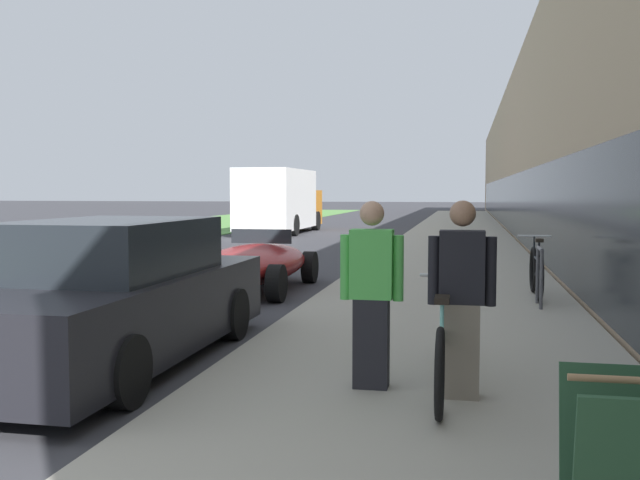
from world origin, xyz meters
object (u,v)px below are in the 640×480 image
Objects in this scene: bike_rack_hoop at (540,270)px; person_rider at (462,299)px; person_bystander at (372,294)px; moving_truck at (280,201)px; cruiser_bike_nearest at (536,272)px; parked_sedan_curbside at (112,298)px; vintage_roadster_curbside at (253,264)px; tandem_bicycle at (444,342)px.

person_rider is at bearing -102.46° from bike_rack_hoop.
person_bystander is at bearing 169.15° from person_rider.
moving_truck is (-7.49, 22.72, 0.44)m from person_rider.
cruiser_bike_nearest is 0.40× the size of parked_sedan_curbside.
moving_truck reaches higher than parked_sedan_curbside.
tandem_bicycle is at bearing -59.42° from vintage_roadster_curbside.
vintage_roadster_curbside is at bearing -76.82° from moving_truck.
moving_truck is (-8.59, 17.03, 0.83)m from cruiser_bike_nearest.
cruiser_bike_nearest is 4.75m from vintage_roadster_curbside.
person_rider is 7.22m from vintage_roadster_curbside.
cruiser_bike_nearest is at bearing 79.07° from person_rider.
person_rider is (0.14, -0.34, 0.42)m from tandem_bicycle.
tandem_bicycle is 5.50m from cruiser_bike_nearest.
person_rider is 4.92m from bike_rack_hoop.
moving_truck reaches higher than tandem_bicycle.
cruiser_bike_nearest is 0.26× the size of moving_truck.
bike_rack_hoop is 5.99m from parked_sedan_curbside.
bike_rack_hoop is 0.47× the size of cruiser_bike_nearest.
person_bystander is at bearing -73.35° from moving_truck.
tandem_bicycle is 0.75m from person_bystander.
moving_truck is (-3.86, 16.50, 0.87)m from vintage_roadster_curbside.
person_rider reaches higher than bike_rack_hoop.
person_rider is 1.01× the size of person_bystander.
parked_sedan_curbside is (-3.45, 0.85, -0.22)m from person_rider.
person_rider reaches higher than parked_sedan_curbside.
parked_sedan_curbside is at bearing -88.18° from vintage_roadster_curbside.
cruiser_bike_nearest is (1.24, 5.36, 0.03)m from tandem_bicycle.
parked_sedan_curbside reaches higher than cruiser_bike_nearest.
person_rider is 0.87× the size of cruiser_bike_nearest.
parked_sedan_curbside is at bearing -138.82° from bike_rack_hoop.
person_bystander is (-0.73, 0.14, -0.00)m from person_rider.
tandem_bicycle is at bearing 18.24° from person_bystander.
parked_sedan_curbside is 1.08× the size of vintage_roadster_curbside.
bike_rack_hoop is at bearing 74.92° from tandem_bicycle.
person_bystander is 5.86m from cruiser_bike_nearest.
tandem_bicycle is 1.67× the size of person_rider.
moving_truck is (-4.03, 21.88, 0.66)m from parked_sedan_curbside.
person_rider reaches higher than vintage_roadster_curbside.
moving_truck is at bearing 116.75° from cruiser_bike_nearest.
cruiser_bike_nearest reaches higher than tandem_bicycle.
person_rider is 0.37× the size of vintage_roadster_curbside.
moving_truck reaches higher than vintage_roadster_curbside.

